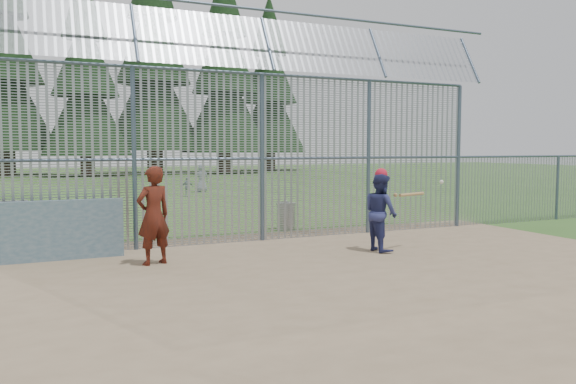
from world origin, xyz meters
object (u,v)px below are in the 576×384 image
dugout_wall (58,230)px  batter (381,212)px  onlooker (153,215)px  trash_can (286,216)px

dugout_wall → batter: batter is taller
dugout_wall → onlooker: size_ratio=1.32×
onlooker → trash_can: size_ratio=2.31×
batter → onlooker: 4.80m
dugout_wall → batter: (6.42, -1.76, 0.24)m
dugout_wall → trash_can: 6.25m
onlooker → trash_can: bearing=-161.5°
trash_can → dugout_wall: bearing=-160.6°
batter → trash_can: bearing=9.2°
dugout_wall → onlooker: (1.65, -1.17, 0.35)m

